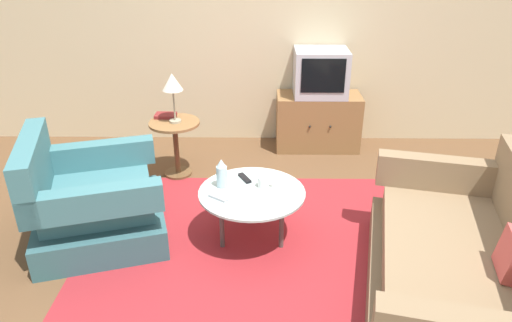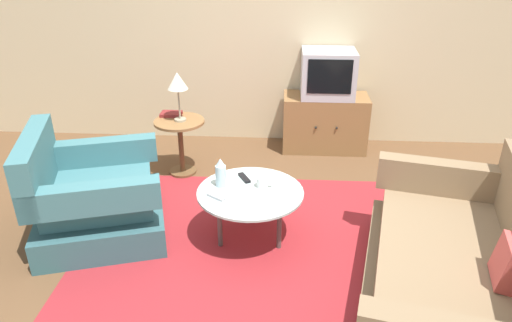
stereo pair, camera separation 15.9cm
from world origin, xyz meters
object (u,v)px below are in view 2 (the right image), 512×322
(table_lamp, at_px, (178,83))
(tv_remote_silver, at_px, (216,197))
(tv_stand, at_px, (325,123))
(mug, at_px, (263,182))
(armchair, at_px, (92,200))
(side_table, at_px, (180,136))
(couch, at_px, (457,278))
(tv_remote_dark, at_px, (244,178))
(coffee_table, at_px, (250,195))
(book, at_px, (171,114))
(vase, at_px, (221,173))
(television, at_px, (328,73))

(table_lamp, xyz_separation_m, tv_remote_silver, (0.50, -1.18, -0.49))
(tv_stand, relative_size, mug, 6.94)
(armchair, distance_m, side_table, 1.17)
(couch, xyz_separation_m, tv_remote_dark, (-1.36, 0.93, 0.14))
(coffee_table, bearing_deg, couch, -29.84)
(coffee_table, xyz_separation_m, book, (-0.85, 1.20, 0.18))
(side_table, height_order, tv_remote_silver, side_table)
(tv_stand, distance_m, vase, 1.92)
(tv_remote_dark, bearing_deg, table_lamp, -169.92)
(coffee_table, bearing_deg, tv_stand, 68.70)
(armchair, relative_size, table_lamp, 2.48)
(coffee_table, xyz_separation_m, tv_stand, (0.68, 1.74, -0.09))
(tv_stand, xyz_separation_m, book, (-1.53, -0.55, 0.27))
(tv_remote_dark, relative_size, book, 0.80)
(table_lamp, height_order, tv_remote_silver, table_lamp)
(television, height_order, table_lamp, television)
(table_lamp, relative_size, vase, 2.04)
(book, bearing_deg, vase, -59.57)
(armchair, xyz_separation_m, television, (1.90, 1.75, 0.55))
(side_table, distance_m, book, 0.24)
(armchair, relative_size, vase, 5.08)
(vase, distance_m, tv_remote_dark, 0.23)
(vase, relative_size, tv_remote_silver, 1.51)
(television, relative_size, tv_remote_silver, 3.62)
(side_table, distance_m, vase, 1.14)
(tv_remote_dark, bearing_deg, coffee_table, -9.98)
(tv_remote_dark, relative_size, tv_remote_silver, 1.06)
(mug, bearing_deg, book, 129.96)
(coffee_table, distance_m, tv_stand, 1.87)
(tv_stand, relative_size, vase, 3.91)
(coffee_table, bearing_deg, tv_remote_dark, 107.56)
(mug, relative_size, tv_remote_silver, 0.85)
(tv_stand, distance_m, book, 1.65)
(television, bearing_deg, tv_remote_dark, -115.24)
(vase, height_order, book, vase)
(television, bearing_deg, tv_remote_silver, -116.22)
(mug, bearing_deg, side_table, 130.01)
(armchair, height_order, tv_remote_silver, armchair)
(book, bearing_deg, coffee_table, -53.18)
(television, height_order, vase, television)
(couch, relative_size, table_lamp, 4.17)
(couch, distance_m, table_lamp, 2.80)
(armchair, height_order, side_table, armchair)
(vase, height_order, tv_remote_dark, vase)
(coffee_table, distance_m, vase, 0.28)
(couch, relative_size, tv_remote_silver, 12.83)
(couch, xyz_separation_m, coffee_table, (-1.30, 0.74, 0.10))
(table_lamp, relative_size, book, 2.32)
(couch, relative_size, mug, 15.10)
(side_table, xyz_separation_m, book, (-0.10, 0.12, 0.17))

